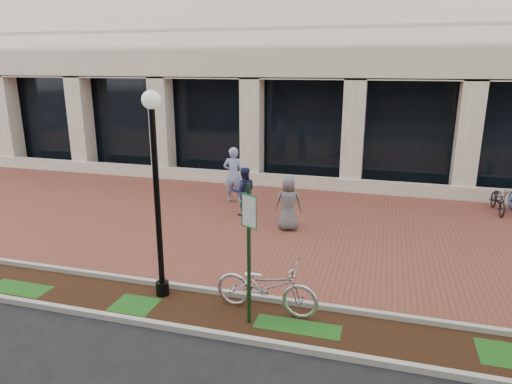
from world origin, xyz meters
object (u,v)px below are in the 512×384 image
(lamppost, at_px, (156,185))
(pedestrian_mid, at_px, (244,192))
(pedestrian_left, at_px, (234,175))
(pedestrian_right, at_px, (288,203))
(parking_sign, at_px, (249,239))
(locked_bicycle, at_px, (266,286))

(lamppost, distance_m, pedestrian_mid, 5.77)
(pedestrian_mid, bearing_deg, pedestrian_left, -83.27)
(lamppost, bearing_deg, pedestrian_right, 69.67)
(lamppost, height_order, pedestrian_mid, lamppost)
(parking_sign, relative_size, pedestrian_mid, 1.72)
(pedestrian_mid, distance_m, pedestrian_right, 1.89)
(lamppost, bearing_deg, locked_bicycle, -0.79)
(pedestrian_left, bearing_deg, lamppost, 87.86)
(pedestrian_right, bearing_deg, pedestrian_mid, -43.57)
(parking_sign, relative_size, locked_bicycle, 1.30)
(parking_sign, distance_m, pedestrian_mid, 6.49)
(lamppost, distance_m, pedestrian_right, 5.18)
(parking_sign, distance_m, locked_bicycle, 1.29)
(pedestrian_right, bearing_deg, lamppost, 55.25)
(parking_sign, bearing_deg, pedestrian_mid, 132.12)
(pedestrian_right, bearing_deg, parking_sign, 79.60)
(locked_bicycle, relative_size, pedestrian_mid, 1.32)
(locked_bicycle, bearing_deg, pedestrian_mid, 26.16)
(parking_sign, height_order, pedestrian_mid, parking_sign)
(parking_sign, height_order, lamppost, lamppost)
(lamppost, height_order, pedestrian_left, lamppost)
(parking_sign, xyz_separation_m, pedestrian_left, (-2.80, 7.42, -0.72))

